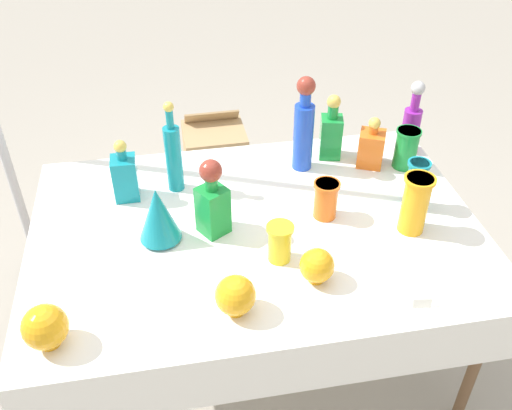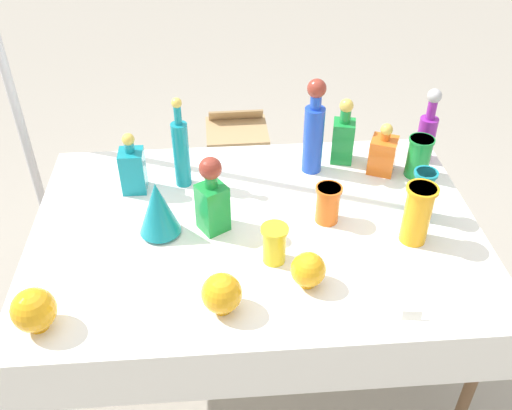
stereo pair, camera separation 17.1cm
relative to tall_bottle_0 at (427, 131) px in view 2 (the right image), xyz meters
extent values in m
plane|color=#A0998C|center=(-0.78, -0.42, -0.90)|extent=(40.00, 40.00, 0.00)
cube|color=white|center=(-0.78, -0.42, -0.16)|extent=(1.71, 1.17, 0.03)
cube|color=white|center=(-0.78, -1.01, -0.26)|extent=(1.71, 0.01, 0.23)
cylinder|color=brown|center=(-0.02, -0.90, -0.54)|extent=(0.04, 0.04, 0.73)
cylinder|color=brown|center=(-1.53, 0.07, -0.54)|extent=(0.04, 0.04, 0.73)
cylinder|color=brown|center=(-0.02, 0.07, -0.54)|extent=(0.04, 0.04, 0.73)
cylinder|color=purple|center=(0.00, 0.00, -0.04)|extent=(0.08, 0.08, 0.20)
cylinder|color=purple|center=(0.00, 0.00, 0.10)|extent=(0.04, 0.04, 0.09)
sphere|color=#B2B2B7|center=(0.00, 0.00, 0.17)|extent=(0.06, 0.06, 0.06)
cylinder|color=teal|center=(-1.06, -0.11, 0.00)|extent=(0.07, 0.07, 0.28)
cylinder|color=teal|center=(-1.06, -0.11, 0.18)|extent=(0.03, 0.03, 0.08)
sphere|color=gold|center=(-1.06, -0.11, 0.23)|extent=(0.04, 0.04, 0.04)
cylinder|color=blue|center=(-0.51, -0.05, 0.01)|extent=(0.09, 0.09, 0.30)
cylinder|color=blue|center=(-0.51, -0.05, 0.19)|extent=(0.05, 0.05, 0.07)
sphere|color=maroon|center=(-0.51, -0.05, 0.24)|extent=(0.08, 0.08, 0.08)
cube|color=orange|center=(-0.21, -0.08, -0.06)|extent=(0.14, 0.14, 0.16)
cylinder|color=orange|center=(-0.21, -0.08, 0.03)|extent=(0.04, 0.04, 0.03)
sphere|color=gold|center=(-0.21, -0.08, 0.06)|extent=(0.05, 0.05, 0.05)
cube|color=#198C38|center=(-0.36, 0.02, -0.05)|extent=(0.11, 0.11, 0.19)
cylinder|color=#198C38|center=(-0.36, 0.02, 0.08)|extent=(0.05, 0.05, 0.06)
sphere|color=gold|center=(-0.36, 0.02, 0.13)|extent=(0.06, 0.06, 0.06)
cube|color=teal|center=(-1.26, -0.14, -0.05)|extent=(0.10, 0.10, 0.18)
cylinder|color=teal|center=(-1.26, -0.14, 0.06)|extent=(0.04, 0.04, 0.04)
sphere|color=gold|center=(-1.26, -0.14, 0.10)|extent=(0.05, 0.05, 0.05)
cube|color=#198C38|center=(-0.94, -0.42, -0.05)|extent=(0.13, 0.13, 0.19)
cylinder|color=#198C38|center=(-0.94, -0.42, 0.08)|extent=(0.05, 0.05, 0.05)
sphere|color=maroon|center=(-0.94, -0.42, 0.13)|extent=(0.08, 0.08, 0.08)
cylinder|color=orange|center=(-0.50, -0.40, -0.06)|extent=(0.09, 0.09, 0.15)
cylinder|color=orange|center=(-0.50, -0.40, 0.01)|extent=(0.10, 0.10, 0.01)
cylinder|color=teal|center=(-0.14, -0.40, -0.04)|extent=(0.07, 0.07, 0.21)
cylinder|color=teal|center=(-0.14, -0.40, 0.06)|extent=(0.09, 0.09, 0.01)
cylinder|color=#198C38|center=(-0.07, -0.12, -0.05)|extent=(0.10, 0.10, 0.18)
cylinder|color=#198C38|center=(-0.07, -0.12, 0.03)|extent=(0.11, 0.11, 0.01)
cylinder|color=orange|center=(-0.21, -0.54, -0.02)|extent=(0.10, 0.10, 0.24)
cylinder|color=orange|center=(-0.21, -0.54, 0.09)|extent=(0.12, 0.12, 0.01)
cylinder|color=yellow|center=(-0.73, -0.61, -0.07)|extent=(0.08, 0.08, 0.15)
cylinder|color=yellow|center=(-0.73, -0.61, 0.00)|extent=(0.10, 0.10, 0.01)
cylinder|color=teal|center=(-1.14, -0.43, -0.14)|extent=(0.08, 0.08, 0.01)
cone|color=teal|center=(-1.14, -0.43, -0.02)|extent=(0.15, 0.15, 0.21)
cylinder|color=orange|center=(-0.92, -0.83, -0.14)|extent=(0.06, 0.06, 0.01)
sphere|color=orange|center=(-0.92, -0.83, -0.07)|extent=(0.13, 0.13, 0.13)
cylinder|color=orange|center=(-0.63, -0.74, -0.14)|extent=(0.05, 0.05, 0.01)
sphere|color=orange|center=(-0.63, -0.74, -0.07)|extent=(0.12, 0.12, 0.12)
cylinder|color=orange|center=(-1.49, -0.86, -0.14)|extent=(0.06, 0.06, 0.01)
sphere|color=orange|center=(-1.49, -0.86, -0.06)|extent=(0.14, 0.14, 0.14)
cube|color=white|center=(-0.32, -0.92, -0.13)|extent=(0.06, 0.02, 0.03)
cube|color=tan|center=(-0.79, 0.97, -0.70)|extent=(0.38, 0.35, 0.39)
cube|color=tan|center=(-0.79, 1.07, -0.47)|extent=(0.34, 0.07, 0.09)
cylinder|color=#333338|center=(-1.82, 0.32, -0.88)|extent=(0.18, 0.18, 0.04)
camera|label=1|loc=(-1.08, -2.07, 1.25)|focal=40.00mm
camera|label=2|loc=(-0.91, -2.10, 1.25)|focal=40.00mm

